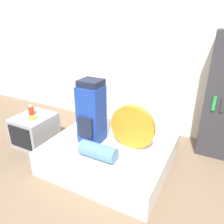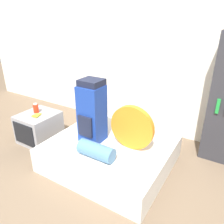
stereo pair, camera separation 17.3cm
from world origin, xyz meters
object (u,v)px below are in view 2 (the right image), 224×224
at_px(sleeping_roll, 96,151).
at_px(television, 39,127).
at_px(tent_bag, 132,128).
at_px(canister, 36,108).
at_px(backpack, 92,112).

xyz_separation_m(sleeping_roll, television, (-1.35, 0.30, -0.19)).
relative_size(tent_bag, sleeping_roll, 1.26).
height_order(tent_bag, sleeping_roll, tent_bag).
bearing_deg(tent_bag, television, -175.88).
bearing_deg(tent_bag, canister, -177.37).
height_order(backpack, canister, backpack).
distance_m(tent_bag, television, 1.66).
height_order(sleeping_roll, television, sleeping_roll).
bearing_deg(backpack, tent_bag, 10.24).
height_order(backpack, sleeping_roll, backpack).
bearing_deg(tent_bag, backpack, -169.76).
height_order(television, canister, canister).
xyz_separation_m(tent_bag, sleeping_roll, (-0.26, -0.42, -0.19)).
bearing_deg(backpack, television, -179.01).
xyz_separation_m(sleeping_roll, canister, (-1.41, 0.34, 0.11)).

